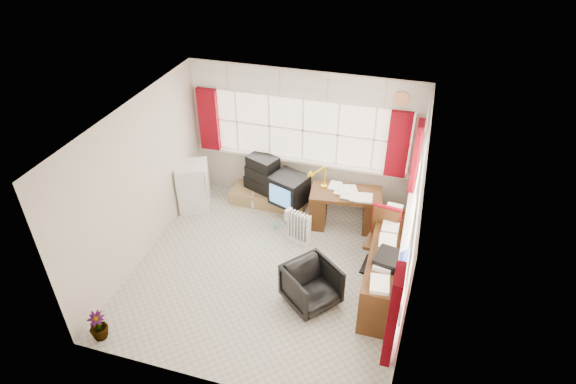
# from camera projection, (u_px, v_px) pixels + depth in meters

# --- Properties ---
(ground) EXTENTS (4.00, 4.00, 0.00)m
(ground) POSITION_uv_depth(u_px,v_px,m) (268.00, 271.00, 7.38)
(ground) COLOR beige
(ground) RESTS_ON ground
(room_walls) EXTENTS (4.00, 4.00, 4.00)m
(room_walls) POSITION_uv_depth(u_px,v_px,m) (266.00, 190.00, 6.53)
(room_walls) COLOR beige
(room_walls) RESTS_ON ground
(window_back) EXTENTS (3.70, 0.12, 3.60)m
(window_back) POSITION_uv_depth(u_px,v_px,m) (302.00, 157.00, 8.39)
(window_back) COLOR beige
(window_back) RESTS_ON room_walls
(window_right) EXTENTS (0.12, 3.70, 3.60)m
(window_right) POSITION_uv_depth(u_px,v_px,m) (405.00, 248.00, 6.39)
(window_right) COLOR beige
(window_right) RESTS_ON room_walls
(curtains) EXTENTS (3.83, 3.83, 1.15)m
(curtains) POSITION_uv_depth(u_px,v_px,m) (345.00, 169.00, 7.08)
(curtains) COLOR maroon
(curtains) RESTS_ON room_walls
(overhead_cabinets) EXTENTS (3.98, 3.98, 0.48)m
(overhead_cabinets) POSITION_uv_depth(u_px,v_px,m) (354.00, 119.00, 6.66)
(overhead_cabinets) COLOR white
(overhead_cabinets) RESTS_ON room_walls
(desk) EXTENTS (1.24, 0.73, 0.72)m
(desk) POSITION_uv_depth(u_px,v_px,m) (345.00, 207.00, 8.12)
(desk) COLOR #4E2612
(desk) RESTS_ON ground
(desk_lamp) EXTENTS (0.18, 0.16, 0.43)m
(desk_lamp) POSITION_uv_depth(u_px,v_px,m) (325.00, 171.00, 7.94)
(desk_lamp) COLOR yellow
(desk_lamp) RESTS_ON desk
(task_chair) EXTENTS (0.49, 0.51, 1.04)m
(task_chair) POSITION_uv_depth(u_px,v_px,m) (382.00, 236.00, 7.21)
(task_chair) COLOR black
(task_chair) RESTS_ON ground
(office_chair) EXTENTS (0.96, 0.95, 0.63)m
(office_chair) POSITION_uv_depth(u_px,v_px,m) (311.00, 285.00, 6.69)
(office_chair) COLOR black
(office_chair) RESTS_ON ground
(radiator) EXTENTS (0.42, 0.27, 0.59)m
(radiator) POSITION_uv_depth(u_px,v_px,m) (299.00, 231.00, 7.82)
(radiator) COLOR white
(radiator) RESTS_ON ground
(credenza) EXTENTS (0.50, 2.00, 0.85)m
(credenza) POSITION_uv_depth(u_px,v_px,m) (386.00, 265.00, 6.91)
(credenza) COLOR #4E2612
(credenza) RESTS_ON ground
(file_tray) EXTENTS (0.38, 0.45, 0.13)m
(file_tray) POSITION_uv_depth(u_px,v_px,m) (388.00, 259.00, 6.40)
(file_tray) COLOR black
(file_tray) RESTS_ON credenza
(tv_bench) EXTENTS (1.40, 0.50, 0.25)m
(tv_bench) POSITION_uv_depth(u_px,v_px,m) (269.00, 198.00, 8.80)
(tv_bench) COLOR tan
(tv_bench) RESTS_ON ground
(crt_tv) EXTENTS (0.71, 0.68, 0.52)m
(crt_tv) POSITION_uv_depth(u_px,v_px,m) (289.00, 189.00, 8.34)
(crt_tv) COLOR black
(crt_tv) RESTS_ON tv_bench
(hifi_stack) EXTENTS (0.73, 0.60, 0.66)m
(hifi_stack) POSITION_uv_depth(u_px,v_px,m) (263.00, 174.00, 8.66)
(hifi_stack) COLOR black
(hifi_stack) RESTS_ON tv_bench
(mini_fridge) EXTENTS (0.68, 0.68, 0.89)m
(mini_fridge) POSITION_uv_depth(u_px,v_px,m) (193.00, 186.00, 8.53)
(mini_fridge) COLOR white
(mini_fridge) RESTS_ON ground
(spray_bottle_a) EXTENTS (0.14, 0.14, 0.32)m
(spray_bottle_a) POSITION_uv_depth(u_px,v_px,m) (253.00, 200.00, 8.68)
(spray_bottle_a) COLOR white
(spray_bottle_a) RESTS_ON ground
(spray_bottle_b) EXTENTS (0.11, 0.11, 0.18)m
(spray_bottle_b) POSITION_uv_depth(u_px,v_px,m) (276.00, 224.00, 8.21)
(spray_bottle_b) COLOR #80BFB3
(spray_bottle_b) RESTS_ON ground
(flower_vase) EXTENTS (0.26, 0.26, 0.43)m
(flower_vase) POSITION_uv_depth(u_px,v_px,m) (98.00, 326.00, 6.23)
(flower_vase) COLOR black
(flower_vase) RESTS_ON ground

